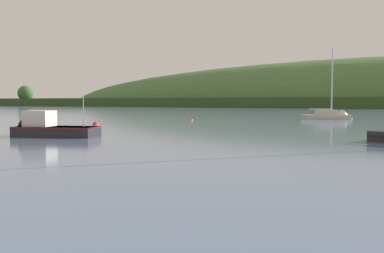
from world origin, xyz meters
TOP-DOWN VIEW (x-y plane):
  - sailboat_midwater_white at (-4.14, 74.47)m, footprint 7.12×6.69m
  - fishing_boat_moored at (-12.34, 31.98)m, footprint 6.86×4.75m
  - mooring_buoy_foreground at (-21.68, 45.73)m, footprint 0.62×0.62m
  - mooring_buoy_far_upstream at (-19.22, 60.97)m, footprint 0.51×0.51m

SIDE VIEW (x-z plane):
  - mooring_buoy_foreground at x=-21.68m, z-range -0.35..0.35m
  - mooring_buoy_far_upstream at x=-19.22m, z-range -0.29..0.29m
  - sailboat_midwater_white at x=-4.14m, z-range -5.34..5.86m
  - fishing_boat_moored at x=-12.34m, z-range -1.54..2.41m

